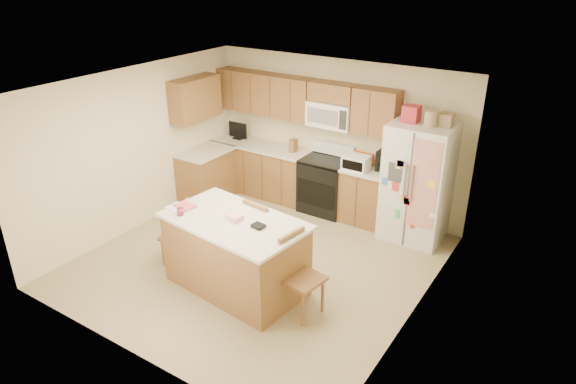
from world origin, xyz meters
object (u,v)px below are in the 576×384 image
Objects in this scene: windsor_chair_left at (177,233)px; stove at (326,184)px; refrigerator at (417,181)px; island at (236,253)px; windsor_chair_back at (264,236)px; windsor_chair_right at (301,278)px.

stove is at bearing 68.87° from windsor_chair_left.
island is (-1.45, -2.51, -0.42)m from refrigerator.
stove is 0.59× the size of island.
windsor_chair_left is at bearing -155.85° from windsor_chair_back.
island is at bearing -119.97° from refrigerator.
refrigerator is at bearing 43.98° from windsor_chair_left.
windsor_chair_back is (1.14, 0.51, 0.06)m from windsor_chair_left.
windsor_chair_right is (1.10, -2.58, 0.02)m from stove.
refrigerator reaches higher than windsor_chair_left.
island is 1.83× the size of windsor_chair_right.
windsor_chair_left is 2.08m from windsor_chair_right.
windsor_chair_left is 0.88× the size of windsor_chair_back.
windsor_chair_back reaches higher than windsor_chair_left.
windsor_chair_left is (-2.54, -2.45, -0.49)m from refrigerator.
windsor_chair_left is at bearing 178.18° from windsor_chair_right.
windsor_chair_right reaches higher than windsor_chair_back.
stove reaches higher than windsor_chair_right.
windsor_chair_left is (-0.97, -2.52, -0.04)m from stove.
windsor_chair_back is 0.99× the size of windsor_chair_right.
windsor_chair_back is at bearing -125.89° from refrigerator.
windsor_chair_right is (0.98, -0.01, -0.00)m from island.
stove is 2.01m from windsor_chair_back.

